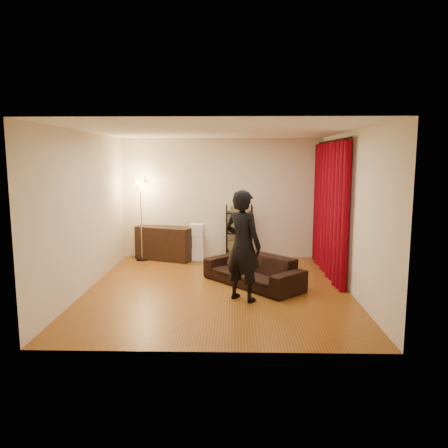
{
  "coord_description": "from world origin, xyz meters",
  "views": [
    {
      "loc": [
        0.28,
        -7.33,
        2.25
      ],
      "look_at": [
        0.1,
        0.3,
        1.1
      ],
      "focal_mm": 35.0,
      "sensor_mm": 36.0,
      "label": 1
    }
  ],
  "objects_px": {
    "sofa": "(253,270)",
    "wire_shelf": "(239,232)",
    "person": "(243,246)",
    "media_cabinet": "(165,243)",
    "storage_boxes": "(197,242)",
    "floor_lamp": "(141,220)"
  },
  "relations": [
    {
      "from": "person",
      "to": "wire_shelf",
      "type": "relative_size",
      "value": 1.44
    },
    {
      "from": "sofa",
      "to": "media_cabinet",
      "type": "bearing_deg",
      "value": -178.85
    },
    {
      "from": "floor_lamp",
      "to": "media_cabinet",
      "type": "bearing_deg",
      "value": 8.73
    },
    {
      "from": "person",
      "to": "wire_shelf",
      "type": "xyz_separation_m",
      "value": [
        -0.03,
        2.84,
        -0.27
      ]
    },
    {
      "from": "person",
      "to": "media_cabinet",
      "type": "xyz_separation_m",
      "value": [
        -1.69,
        2.8,
        -0.51
      ]
    },
    {
      "from": "person",
      "to": "floor_lamp",
      "type": "height_order",
      "value": "floor_lamp"
    },
    {
      "from": "sofa",
      "to": "person",
      "type": "bearing_deg",
      "value": -56.18
    },
    {
      "from": "storage_boxes",
      "to": "floor_lamp",
      "type": "xyz_separation_m",
      "value": [
        -1.23,
        -0.04,
        0.5
      ]
    },
    {
      "from": "person",
      "to": "storage_boxes",
      "type": "height_order",
      "value": "person"
    },
    {
      "from": "sofa",
      "to": "floor_lamp",
      "type": "bearing_deg",
      "value": -171.04
    },
    {
      "from": "storage_boxes",
      "to": "floor_lamp",
      "type": "bearing_deg",
      "value": -178.23
    },
    {
      "from": "person",
      "to": "media_cabinet",
      "type": "distance_m",
      "value": 3.31
    },
    {
      "from": "storage_boxes",
      "to": "wire_shelf",
      "type": "height_order",
      "value": "wire_shelf"
    },
    {
      "from": "storage_boxes",
      "to": "floor_lamp",
      "type": "relative_size",
      "value": 0.45
    },
    {
      "from": "sofa",
      "to": "wire_shelf",
      "type": "bearing_deg",
      "value": 143.65
    },
    {
      "from": "person",
      "to": "floor_lamp",
      "type": "distance_m",
      "value": 3.49
    },
    {
      "from": "media_cabinet",
      "to": "floor_lamp",
      "type": "bearing_deg",
      "value": -150.25
    },
    {
      "from": "person",
      "to": "media_cabinet",
      "type": "height_order",
      "value": "person"
    },
    {
      "from": "sofa",
      "to": "wire_shelf",
      "type": "relative_size",
      "value": 1.55
    },
    {
      "from": "sofa",
      "to": "person",
      "type": "distance_m",
      "value": 1.05
    },
    {
      "from": "media_cabinet",
      "to": "storage_boxes",
      "type": "distance_m",
      "value": 0.73
    },
    {
      "from": "sofa",
      "to": "floor_lamp",
      "type": "xyz_separation_m",
      "value": [
        -2.39,
        1.89,
        0.64
      ]
    }
  ]
}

